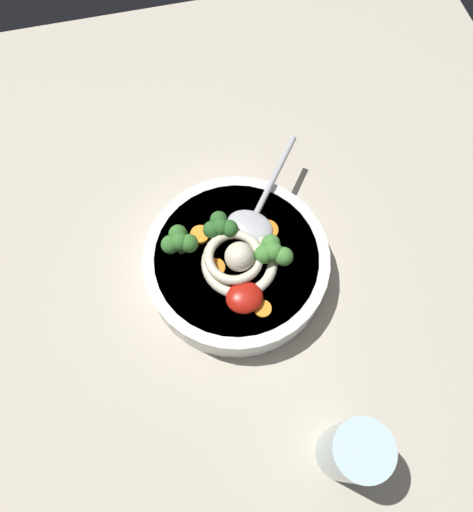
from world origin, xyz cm
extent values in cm
cube|color=#BCB29E|center=(0.00, 0.00, 1.49)|extent=(108.42, 108.42, 2.97)
cylinder|color=white|center=(-3.85, -2.35, 5.42)|extent=(23.44, 23.44, 4.89)
cylinder|color=gold|center=(-3.85, -2.35, 5.61)|extent=(20.62, 20.62, 4.50)
torus|color=beige|center=(-3.95, -1.19, 8.51)|extent=(9.38, 9.38, 1.29)
torus|color=beige|center=(-3.34, -1.59, 9.55)|extent=(10.05, 10.05, 1.17)
sphere|color=beige|center=(-3.95, -1.19, 10.20)|extent=(3.64, 3.64, 3.64)
ellipsoid|color=#B7B7BC|center=(-6.35, -5.60, 8.67)|extent=(7.44, 7.15, 1.60)
cylinder|color=#B7B7BC|center=(-10.92, -11.54, 8.67)|extent=(9.79, 12.37, 0.80)
ellipsoid|color=#B2190F|center=(-3.44, 3.50, 8.87)|extent=(4.46, 4.01, 2.01)
cylinder|color=#7A9E60|center=(2.65, -4.73, 8.50)|extent=(1.17, 1.17, 1.26)
sphere|color=#38752D|center=(2.65, -4.73, 10.28)|extent=(2.31, 2.31, 2.31)
sphere|color=#38752D|center=(3.80, -4.73, 10.07)|extent=(2.31, 2.31, 2.31)
sphere|color=#38752D|center=(1.60, -4.31, 10.17)|extent=(2.31, 2.31, 2.31)
sphere|color=#38752D|center=(2.65, -5.88, 10.11)|extent=(2.31, 2.31, 2.31)
cylinder|color=#7A9E60|center=(-2.61, -5.59, 8.47)|extent=(1.12, 1.12, 1.20)
sphere|color=#2D6628|center=(-2.61, -5.59, 10.17)|extent=(2.21, 2.21, 2.21)
sphere|color=#2D6628|center=(-1.51, -5.59, 9.97)|extent=(2.21, 2.21, 2.21)
sphere|color=#2D6628|center=(-3.61, -5.19, 10.07)|extent=(2.21, 2.21, 2.21)
sphere|color=#2D6628|center=(-2.61, -6.69, 10.01)|extent=(2.21, 2.21, 2.21)
cylinder|color=#7A9E60|center=(-8.02, -0.87, 8.50)|extent=(1.18, 1.18, 1.27)
sphere|color=#478938|center=(-8.02, -0.87, 10.29)|extent=(2.32, 2.32, 2.32)
sphere|color=#478938|center=(-6.86, -0.87, 10.08)|extent=(2.32, 2.32, 2.32)
sphere|color=#478938|center=(-9.08, -0.44, 10.19)|extent=(2.32, 2.32, 2.32)
sphere|color=#478938|center=(-8.02, -2.03, 10.13)|extent=(2.32, 2.32, 2.32)
cylinder|color=orange|center=(-0.99, -1.24, 8.21)|extent=(2.32, 2.32, 0.68)
cylinder|color=orange|center=(-8.39, -4.71, 8.23)|extent=(2.81, 2.81, 0.73)
cylinder|color=orange|center=(-0.46, -6.11, 8.20)|extent=(2.45, 2.45, 0.66)
cylinder|color=orange|center=(-5.26, 5.11, 8.12)|extent=(2.11, 2.11, 0.51)
cylinder|color=silver|center=(-10.42, 22.42, 8.49)|extent=(6.15, 6.15, 11.04)
camera|label=1|loc=(1.66, 20.98, 62.63)|focal=33.73mm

